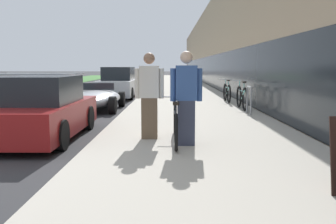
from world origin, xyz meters
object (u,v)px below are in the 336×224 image
person_bystander (149,96)px  vintage_roadster_curbside (96,99)px  parked_sedan_far (119,84)px  bike_rack_hoop (249,97)px  parked_sedan_curbside (41,110)px  person_rider (186,98)px  cruiser_bike_nearest (242,97)px  tandem_bicycle (175,123)px  cruiser_bike_middle (227,92)px

person_bystander → vintage_roadster_curbside: person_bystander is taller
person_bystander → parked_sedan_far: size_ratio=0.36×
bike_rack_hoop → vintage_roadster_curbside: 5.63m
parked_sedan_curbside → vintage_roadster_curbside: 5.47m
parked_sedan_curbside → person_bystander: bearing=-16.8°
person_rider → vintage_roadster_curbside: size_ratio=0.42×
person_bystander → parked_sedan_curbside: person_bystander is taller
cruiser_bike_nearest → parked_sedan_curbside: 6.91m
bike_rack_hoop → vintage_roadster_curbside: (-5.12, 2.32, -0.25)m
person_rider → parked_sedan_curbside: 3.47m
tandem_bicycle → cruiser_bike_middle: size_ratio=1.32×
cruiser_bike_nearest → person_rider: bearing=-110.2°
cruiser_bike_nearest → parked_sedan_far: size_ratio=0.38×
parked_sedan_curbside → person_rider: bearing=-23.3°
parked_sedan_curbside → parked_sedan_far: bearing=88.9°
person_bystander → parked_sedan_far: (-2.23, 11.75, -0.31)m
person_bystander → cruiser_bike_nearest: bearing=61.3°
parked_sedan_curbside → vintage_roadster_curbside: (0.15, 5.46, -0.21)m
person_bystander → person_rider: bearing=-41.2°
person_rider → parked_sedan_far: (-2.94, 12.37, -0.32)m
tandem_bicycle → person_bystander: person_bystander is taller
parked_sedan_far → person_rider: bearing=-76.6°
tandem_bicycle → bike_rack_hoop: bearing=61.4°
vintage_roadster_curbside → parked_sedan_far: 5.55m
person_bystander → vintage_roadster_curbside: (-2.30, 6.20, -0.60)m
cruiser_bike_nearest → parked_sedan_curbside: parked_sedan_curbside is taller
parked_sedan_curbside → parked_sedan_far: size_ratio=0.84×
cruiser_bike_nearest → parked_sedan_far: 8.30m
bike_rack_hoop → parked_sedan_curbside: bearing=-149.2°
person_rider → parked_sedan_curbside: bearing=156.7°
vintage_roadster_curbside → cruiser_bike_nearest: bearing=-11.2°
person_rider → parked_sedan_curbside: person_rider is taller
cruiser_bike_middle → parked_sedan_far: 6.40m
parked_sedan_far → vintage_roadster_curbside: bearing=-90.7°
tandem_bicycle → cruiser_bike_nearest: size_ratio=1.29×
cruiser_bike_middle → parked_sedan_far: (-4.95, 4.06, 0.16)m
bike_rack_hoop → cruiser_bike_middle: (-0.10, 3.81, -0.12)m
parked_sedan_curbside → cruiser_bike_nearest: bearing=40.0°
person_bystander → cruiser_bike_nearest: person_bystander is taller
person_bystander → vintage_roadster_curbside: bearing=110.4°
person_bystander → parked_sedan_curbside: (-2.45, 0.74, -0.38)m
tandem_bicycle → cruiser_bike_nearest: 5.98m
person_rider → person_bystander: size_ratio=1.01×
bike_rack_hoop → cruiser_bike_nearest: cruiser_bike_nearest is taller
person_rider → vintage_roadster_curbside: (-3.02, 6.83, -0.60)m
cruiser_bike_middle → parked_sedan_curbside: parked_sedan_curbside is taller
tandem_bicycle → parked_sedan_far: parked_sedan_far is taller
person_rider → parked_sedan_curbside: size_ratio=0.43×
bike_rack_hoop → cruiser_bike_middle: bearing=91.5°
tandem_bicycle → cruiser_bike_middle: bearing=74.7°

